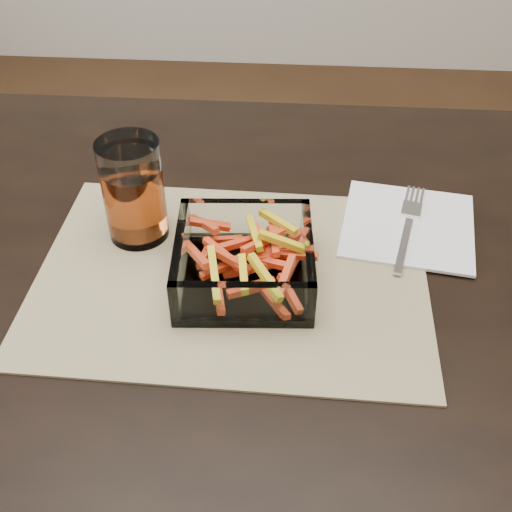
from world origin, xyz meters
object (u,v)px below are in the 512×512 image
object	(u,v)px
tumbler	(134,194)
glass_bowl	(244,263)
dining_table	(244,342)
fork	(408,224)

from	to	relation	value
tumbler	glass_bowl	bearing A→B (deg)	-28.78
glass_bowl	tumbler	world-z (taller)	tumbler
dining_table	tumbler	distance (m)	0.22
dining_table	fork	world-z (taller)	fork
dining_table	tumbler	bearing A→B (deg)	146.31
dining_table	tumbler	size ratio (longest dim) A/B	12.40
tumbler	fork	distance (m)	0.34
fork	dining_table	bearing A→B (deg)	-134.16
dining_table	fork	xyz separation A→B (m)	(0.20, 0.13, 0.10)
dining_table	tumbler	xyz separation A→B (m)	(-0.14, 0.09, 0.15)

